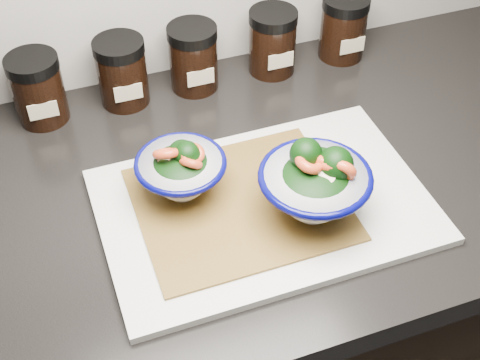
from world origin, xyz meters
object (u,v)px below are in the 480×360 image
object	(u,v)px
spice_jar_b	(122,72)
spice_jar_d	(272,42)
bowl_right	(316,184)
spice_jar_a	(38,89)
spice_jar_c	(193,58)
bowl_left	(182,170)
spice_jar_e	(343,27)
cutting_board	(264,206)

from	to	relation	value
spice_jar_b	spice_jar_d	world-z (taller)	same
bowl_right	spice_jar_a	size ratio (longest dim) A/B	1.34
spice_jar_a	spice_jar_c	xyz separation A→B (m)	(0.25, 0.00, 0.00)
bowl_left	spice_jar_a	distance (m)	0.30
bowl_left	spice_jar_e	size ratio (longest dim) A/B	1.12
spice_jar_e	spice_jar_b	bearing A→B (deg)	180.00
spice_jar_b	spice_jar_e	bearing A→B (deg)	0.00
spice_jar_e	spice_jar_d	bearing A→B (deg)	180.00
cutting_board	spice_jar_b	size ratio (longest dim) A/B	3.98
spice_jar_d	spice_jar_e	size ratio (longest dim) A/B	1.00
cutting_board	spice_jar_e	distance (m)	0.41
cutting_board	bowl_left	bearing A→B (deg)	150.09
cutting_board	spice_jar_c	world-z (taller)	spice_jar_c
spice_jar_e	cutting_board	bearing A→B (deg)	-130.98
bowl_left	spice_jar_e	world-z (taller)	spice_jar_e
bowl_right	spice_jar_e	distance (m)	0.41
spice_jar_a	spice_jar_d	xyz separation A→B (m)	(0.39, 0.00, 0.00)
spice_jar_b	spice_jar_e	world-z (taller)	same
spice_jar_c	spice_jar_b	bearing A→B (deg)	180.00
bowl_left	spice_jar_c	world-z (taller)	spice_jar_c
cutting_board	spice_jar_c	distance (m)	0.31
spice_jar_e	bowl_left	bearing A→B (deg)	-145.61
spice_jar_d	spice_jar_e	distance (m)	0.13
bowl_left	spice_jar_c	bearing A→B (deg)	69.55
bowl_left	spice_jar_b	xyz separation A→B (m)	(-0.03, 0.25, 0.00)
bowl_left	spice_jar_e	distance (m)	0.45
bowl_right	spice_jar_c	size ratio (longest dim) A/B	1.34
cutting_board	spice_jar_a	xyz separation A→B (m)	(-0.26, 0.31, 0.05)
bowl_right	spice_jar_d	bearing A→B (deg)	77.29
cutting_board	spice_jar_d	world-z (taller)	spice_jar_d
cutting_board	spice_jar_d	bearing A→B (deg)	66.43
bowl_left	spice_jar_c	size ratio (longest dim) A/B	1.12
bowl_left	spice_jar_a	size ratio (longest dim) A/B	1.12
bowl_left	bowl_right	distance (m)	0.18
bowl_left	spice_jar_b	bearing A→B (deg)	95.85
bowl_right	spice_jar_e	world-z (taller)	bowl_right
cutting_board	spice_jar_e	size ratio (longest dim) A/B	3.98
cutting_board	spice_jar_c	size ratio (longest dim) A/B	3.98
cutting_board	spice_jar_c	xyz separation A→B (m)	(-0.01, 0.31, 0.05)
spice_jar_d	spice_jar_b	bearing A→B (deg)	180.00
bowl_right	spice_jar_b	bearing A→B (deg)	117.72
spice_jar_b	spice_jar_c	size ratio (longest dim) A/B	1.00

